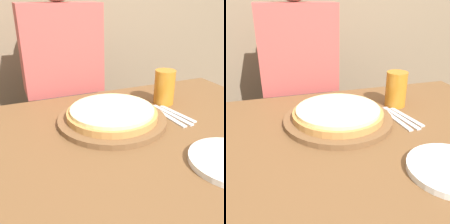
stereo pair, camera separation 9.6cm
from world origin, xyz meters
The scene contains 7 objects.
dining_table centered at (0.00, 0.00, 0.35)m, with size 1.24×0.88×0.70m.
pizza_on_board centered at (-0.07, 0.11, 0.73)m, with size 0.40×0.40×0.06m.
beer_glass centered at (0.21, 0.20, 0.78)m, with size 0.09×0.09×0.15m.
fork centered at (0.15, 0.08, 0.71)m, with size 0.04×0.22×0.00m.
dinner_knife centered at (0.17, 0.08, 0.71)m, with size 0.05×0.22×0.00m.
spoon centered at (0.20, 0.08, 0.71)m, with size 0.05×0.18×0.00m.
diner_person centered at (-0.14, 0.60, 0.63)m, with size 0.38×0.20×1.29m.
Camera 1 is at (-0.40, -0.69, 1.14)m, focal length 42.00 mm.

